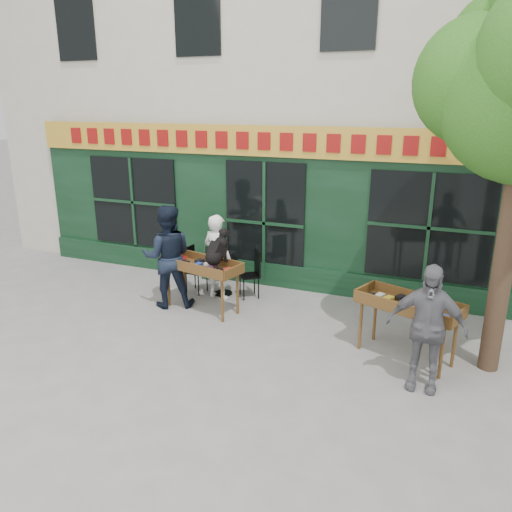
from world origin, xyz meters
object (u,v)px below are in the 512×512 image
at_px(dog, 217,246).
at_px(bistro_table, 223,269).
at_px(book_cart_center, 202,268).
at_px(book_cart_right, 408,308).
at_px(man_right, 426,328).
at_px(woman, 217,257).
at_px(man_left, 168,257).

height_order(dog, bistro_table, dog).
relative_size(book_cart_center, book_cart_right, 0.99).
distance_m(book_cart_right, bistro_table, 3.93).
bearing_deg(bistro_table, man_right, -27.59).
xyz_separation_m(woman, man_right, (4.00, -1.88, 0.04)).
relative_size(dog, man_right, 0.34).
bearing_deg(dog, book_cart_right, 5.68).
distance_m(book_cart_center, man_right, 4.19).
bearing_deg(man_right, bistro_table, 153.29).
distance_m(book_cart_center, man_left, 0.70).
distance_m(book_cart_center, dog, 0.59).
xyz_separation_m(man_right, man_left, (-4.69, 1.19, 0.09)).
height_order(man_right, bistro_table, man_right).
height_order(book_cart_right, bistro_table, book_cart_right).
bearing_deg(woman, man_left, 58.41).
bearing_deg(man_left, book_cart_center, 155.91).
relative_size(man_right, bistro_table, 2.33).
xyz_separation_m(book_cart_center, man_right, (4.00, -1.23, 0.06)).
height_order(bistro_table, man_left, man_left).
relative_size(man_right, man_left, 0.91).
xyz_separation_m(man_right, bistro_table, (-3.99, 2.09, -0.34)).
xyz_separation_m(book_cart_right, man_right, (0.30, -0.75, 0.06)).
bearing_deg(man_left, man_right, 137.89).
bearing_deg(book_cart_right, dog, -166.45).
bearing_deg(man_right, book_cart_right, 112.68).
height_order(dog, man_left, man_left).
distance_m(woman, book_cart_right, 3.87).
distance_m(woman, bistro_table, 0.36).
bearing_deg(man_left, book_cart_right, 146.41).
relative_size(book_cart_center, man_left, 0.82).
relative_size(woman, man_right, 0.96).
xyz_separation_m(book_cart_right, bistro_table, (-3.69, 1.34, -0.28)).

